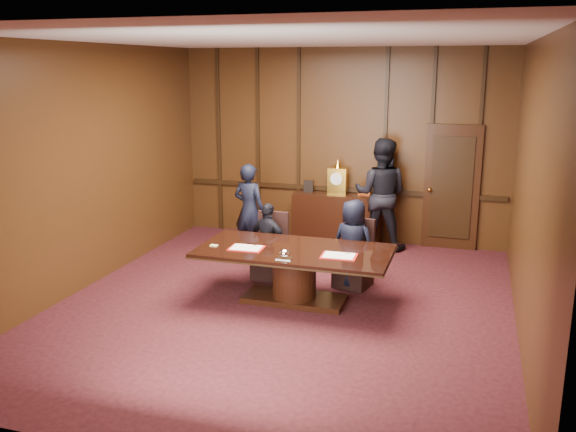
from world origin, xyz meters
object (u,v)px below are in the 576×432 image
object	(u,v)px
conference_table	(294,266)
signatory_left	(268,241)
sideboard	(337,216)
signatory_right	(353,244)
witness_left	(249,210)
witness_right	(381,194)

from	to	relation	value
conference_table	signatory_left	xyz separation A→B (m)	(-0.65, 0.80, 0.08)
sideboard	signatory_right	size ratio (longest dim) A/B	1.21
witness_left	witness_right	distance (m)	2.34
signatory_right	witness_right	distance (m)	2.14
sideboard	witness_left	world-z (taller)	witness_left
witness_left	conference_table	bearing A→B (deg)	138.21
witness_left	witness_right	xyz separation A→B (m)	(2.06, 1.09, 0.19)
signatory_right	sideboard	bearing A→B (deg)	-56.77
conference_table	sideboard	bearing A→B (deg)	91.85
signatory_right	conference_table	bearing A→B (deg)	65.89
signatory_left	conference_table	bearing A→B (deg)	147.24
conference_table	witness_right	size ratio (longest dim) A/B	1.33
sideboard	witness_right	xyz separation A→B (m)	(0.82, -0.16, 0.50)
sideboard	witness_left	bearing A→B (deg)	-134.82
conference_table	signatory_right	xyz separation A→B (m)	(0.65, 0.80, 0.15)
witness_left	sideboard	bearing A→B (deg)	-122.98
sideboard	witness_right	distance (m)	0.97
signatory_left	signatory_right	bearing A→B (deg)	-161.85
signatory_left	witness_left	size ratio (longest dim) A/B	0.74
signatory_left	signatory_right	world-z (taller)	signatory_right
witness_left	witness_right	world-z (taller)	witness_right
witness_right	signatory_right	bearing A→B (deg)	89.86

